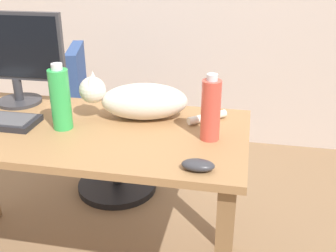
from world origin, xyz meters
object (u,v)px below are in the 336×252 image
object	(u,v)px
monitor	(12,55)
computer_mouse	(198,165)
cat	(139,100)
water_bottle	(211,109)
spray_bottle	(60,99)
office_chair	(106,133)

from	to	relation	value
monitor	computer_mouse	distance (m)	1.02
cat	computer_mouse	world-z (taller)	cat
cat	monitor	bearing A→B (deg)	173.61
monitor	water_bottle	bearing A→B (deg)	-12.63
computer_mouse	spray_bottle	xyz separation A→B (m)	(-0.57, 0.23, 0.11)
office_chair	computer_mouse	distance (m)	1.18
spray_bottle	cat	bearing A→B (deg)	29.76
computer_mouse	water_bottle	distance (m)	0.27
office_chair	spray_bottle	xyz separation A→B (m)	(0.08, -0.68, 0.47)
water_bottle	spray_bottle	bearing A→B (deg)	-178.03
cat	water_bottle	distance (m)	0.34
monitor	water_bottle	size ratio (longest dim) A/B	1.89
office_chair	cat	world-z (taller)	cat
cat	water_bottle	xyz separation A→B (m)	(0.31, -0.14, 0.04)
office_chair	spray_bottle	world-z (taller)	spray_bottle
office_chair	water_bottle	xyz separation A→B (m)	(0.67, -0.66, 0.47)
monitor	spray_bottle	distance (m)	0.40
water_bottle	monitor	bearing A→B (deg)	167.37
cat	spray_bottle	xyz separation A→B (m)	(-0.27, -0.16, 0.04)
monitor	computer_mouse	size ratio (longest dim) A/B	4.37
monitor	spray_bottle	bearing A→B (deg)	-35.01
spray_bottle	computer_mouse	bearing A→B (deg)	-21.56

